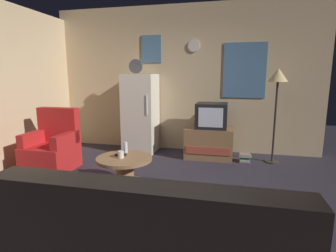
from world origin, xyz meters
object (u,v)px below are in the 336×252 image
Objects in this scene: tv_stand at (209,143)px; coffee_table at (125,173)px; crt_tv at (212,116)px; standing_lamp at (278,83)px; wine_glass at (126,147)px; book_stack at (245,158)px; fridge at (141,113)px; armchair at (53,148)px; mug_ceramic_white at (121,155)px; remote_control at (121,155)px.

coffee_table is (-0.96, -1.64, -0.06)m from tv_stand.
standing_lamp reaches higher than crt_tv.
book_stack is at bearing 38.13° from wine_glass.
tv_stand is at bearing 167.29° from book_stack.
fridge is 3.28× the size of crt_tv.
coffee_table is at bearing -18.71° from armchair.
crt_tv is at bearing 53.71° from wine_glass.
standing_lamp is 2.80m from mug_ceramic_white.
remote_control is at bearing -80.07° from fridge.
armchair is 4.68× the size of book_stack.
wine_glass is 2.14m from book_stack.
crt_tv is (1.37, -0.14, 0.02)m from fridge.
remote_control is (-1.07, -1.58, -0.33)m from crt_tv.
standing_lamp reaches higher than tv_stand.
tv_stand is 0.88× the size of armchair.
fridge is 2.51m from standing_lamp.
fridge is at bearing 174.04° from crt_tv.
crt_tv reaches higher than mug_ceramic_white.
wine_glass reaches higher than book_stack.
remote_control is 1.40m from armchair.
tv_stand is at bearing 54.61° from wine_glass.
tv_stand is at bearing 43.27° from remote_control.
armchair is (-3.46, -1.14, -1.02)m from standing_lamp.
remote_control is (0.30, -1.72, -0.31)m from fridge.
wine_glass reaches higher than remote_control.
standing_lamp is at bearing 22.72° from remote_control.
wine_glass is at bearing -11.51° from armchair.
book_stack is (1.59, 1.50, -0.14)m from coffee_table.
coffee_table is 0.25m from remote_control.
armchair is (-1.03, -1.30, -0.42)m from fridge.
coffee_table is (-0.99, -1.64, -0.56)m from crt_tv.
book_stack is at bearing -13.32° from crt_tv.
remote_control is (-0.01, -0.14, -0.06)m from wine_glass.
mug_ceramic_white is at bearing -82.79° from wine_glass.
crt_tv is 0.75× the size of coffee_table.
fridge is 1.87m from mug_ceramic_white.
crt_tv is 3.60× the size of wine_glass.
fridge reaches higher than tv_stand.
tv_stand reaches higher than book_stack.
coffee_table is at bearing -141.78° from standing_lamp.
mug_ceramic_white is 1.48m from armchair.
fridge is 1.63m from wine_glass.
coffee_table is at bearing -120.39° from tv_stand.
remote_control is at bearing -124.16° from crt_tv.
tv_stand is 0.68m from book_stack.
crt_tv is 1.80m from wine_glass.
coffee_table is 4.80× the size of wine_glass.
standing_lamp is at bearing 38.22° from coffee_table.
armchair is (-2.40, -1.16, -0.44)m from crt_tv.
standing_lamp is (2.43, -0.17, 0.60)m from fridge.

